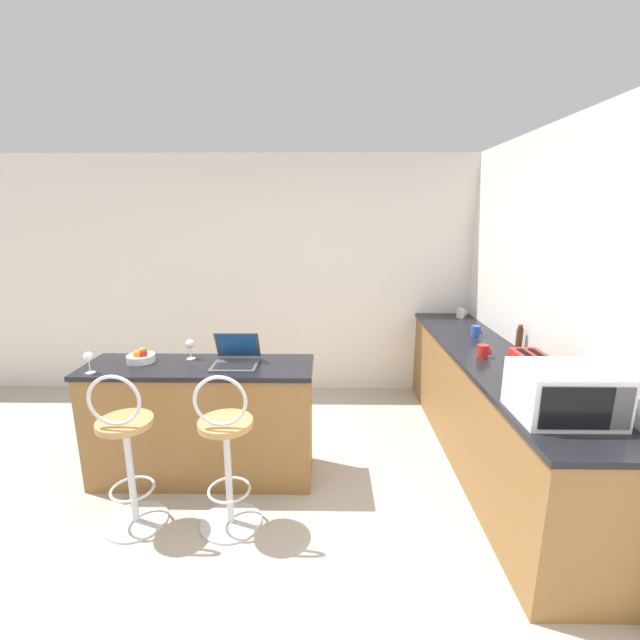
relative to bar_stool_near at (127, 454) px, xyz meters
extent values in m
plane|color=#ADA393|center=(0.83, -0.17, -0.51)|extent=(20.00, 20.00, 0.00)
cube|color=silver|center=(0.83, 2.32, 0.79)|extent=(12.00, 0.06, 2.60)
cube|color=silver|center=(2.86, -0.17, 0.79)|extent=(0.06, 12.00, 2.60)
cube|color=olive|center=(0.31, 0.56, -0.08)|extent=(1.64, 0.49, 0.87)
cube|color=black|center=(0.31, 0.56, 0.38)|extent=(1.67, 0.52, 0.03)
cube|color=olive|center=(2.55, 0.81, -0.08)|extent=(0.57, 2.96, 0.87)
cube|color=black|center=(2.55, 0.81, 0.38)|extent=(0.60, 2.99, 0.03)
cylinder|color=silver|center=(0.00, 0.02, -0.50)|extent=(0.40, 0.40, 0.02)
cylinder|color=silver|center=(0.00, 0.02, -0.15)|extent=(0.04, 0.04, 0.70)
torus|color=silver|center=(0.00, 0.02, -0.26)|extent=(0.28, 0.28, 0.02)
cylinder|color=#B7844C|center=(0.00, 0.02, 0.21)|extent=(0.34, 0.34, 0.04)
torus|color=silver|center=(0.00, -0.08, 0.40)|extent=(0.32, 0.02, 0.32)
cylinder|color=silver|center=(0.63, 0.02, -0.50)|extent=(0.40, 0.40, 0.02)
cylinder|color=silver|center=(0.63, 0.02, -0.15)|extent=(0.04, 0.04, 0.70)
torus|color=silver|center=(0.63, 0.02, -0.26)|extent=(0.28, 0.28, 0.02)
cylinder|color=#B7844C|center=(0.63, 0.02, 0.21)|extent=(0.34, 0.34, 0.04)
torus|color=silver|center=(0.63, -0.08, 0.40)|extent=(0.32, 0.02, 0.32)
cube|color=#47474C|center=(0.59, 0.52, 0.40)|extent=(0.33, 0.25, 0.01)
cube|color=black|center=(0.59, 0.51, 0.41)|extent=(0.28, 0.14, 0.00)
cube|color=#47474C|center=(0.59, 0.66, 0.52)|extent=(0.33, 0.11, 0.21)
cube|color=#19478C|center=(0.59, 0.66, 0.52)|extent=(0.29, 0.09, 0.18)
cube|color=white|center=(2.52, -0.24, 0.53)|extent=(0.50, 0.38, 0.28)
cube|color=black|center=(2.48, -0.44, 0.53)|extent=(0.35, 0.01, 0.22)
cube|color=#4C4C51|center=(2.70, -0.44, 0.53)|extent=(0.10, 0.01, 0.22)
cube|color=red|center=(2.58, 0.27, 0.49)|extent=(0.19, 0.27, 0.19)
cube|color=black|center=(2.54, 0.27, 0.59)|extent=(0.04, 0.19, 0.00)
cube|color=black|center=(2.61, 0.27, 0.59)|extent=(0.04, 0.19, 0.00)
cube|color=black|center=(2.47, 0.27, 0.53)|extent=(0.02, 0.02, 0.02)
cylinder|color=silver|center=(-0.13, 0.62, 0.42)|extent=(0.20, 0.20, 0.05)
sphere|color=red|center=(-0.10, 0.59, 0.47)|extent=(0.06, 0.06, 0.06)
sphere|color=orange|center=(-0.14, 0.58, 0.47)|extent=(0.06, 0.06, 0.06)
sphere|color=#66B233|center=(-0.13, 0.65, 0.47)|extent=(0.06, 0.06, 0.06)
cylinder|color=#4C2D19|center=(2.78, 0.89, 0.49)|extent=(0.05, 0.05, 0.20)
sphere|color=#4C2D19|center=(2.78, 0.89, 0.61)|extent=(0.04, 0.04, 0.04)
cylinder|color=#2D51AD|center=(2.59, 1.34, 0.44)|extent=(0.07, 0.07, 0.10)
torus|color=#2D51AD|center=(2.64, 1.34, 0.45)|extent=(0.01, 0.06, 0.06)
cylinder|color=white|center=(2.68, 2.08, 0.44)|extent=(0.08, 0.08, 0.10)
torus|color=white|center=(2.74, 2.08, 0.45)|extent=(0.01, 0.06, 0.06)
cylinder|color=silver|center=(-0.38, 0.38, 0.40)|extent=(0.06, 0.06, 0.00)
cylinder|color=silver|center=(-0.38, 0.38, 0.44)|extent=(0.01, 0.01, 0.09)
sphere|color=silver|center=(-0.38, 0.38, 0.51)|extent=(0.07, 0.07, 0.07)
cylinder|color=silver|center=(0.22, 0.69, 0.40)|extent=(0.07, 0.07, 0.00)
cylinder|color=silver|center=(0.22, 0.69, 0.44)|extent=(0.01, 0.01, 0.09)
sphere|color=silver|center=(0.22, 0.69, 0.51)|extent=(0.07, 0.07, 0.07)
cylinder|color=red|center=(2.45, 0.75, 0.44)|extent=(0.08, 0.08, 0.10)
torus|color=red|center=(2.50, 0.75, 0.45)|extent=(0.01, 0.07, 0.07)
camera|label=1|loc=(1.24, -2.39, 1.45)|focal=24.00mm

